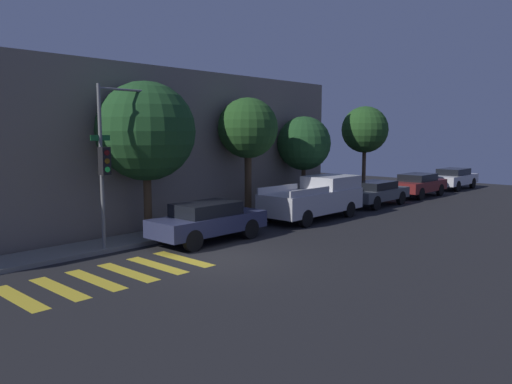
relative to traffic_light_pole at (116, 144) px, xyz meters
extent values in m
plane|color=black|center=(1.50, -3.37, -3.57)|extent=(60.00, 60.00, 0.00)
cube|color=slate|center=(1.50, 0.70, -3.50)|extent=(26.00, 1.75, 0.14)
cube|color=slate|center=(1.50, 4.97, -0.26)|extent=(26.00, 6.00, 6.61)
cube|color=gold|center=(-4.38, -2.57, -3.57)|extent=(0.45, 2.60, 0.00)
cube|color=gold|center=(-3.37, -2.57, -3.57)|extent=(0.45, 2.60, 0.00)
cube|color=gold|center=(-2.36, -2.57, -3.57)|extent=(0.45, 2.60, 0.00)
cube|color=gold|center=(-1.34, -2.57, -3.57)|extent=(0.45, 2.60, 0.00)
cube|color=gold|center=(-0.33, -2.57, -3.57)|extent=(0.45, 2.60, 0.00)
cube|color=gold|center=(0.68, -2.57, -3.57)|extent=(0.45, 2.60, 0.00)
cylinder|color=slate|center=(-0.50, 0.08, -0.81)|extent=(0.12, 0.12, 5.53)
cube|color=black|center=(-0.50, -0.13, -0.52)|extent=(0.30, 0.30, 0.90)
cylinder|color=#4C0C0C|center=(-0.50, -0.29, -0.25)|extent=(0.18, 0.02, 0.18)
cylinder|color=#593D0A|center=(-0.50, -0.29, -0.52)|extent=(0.18, 0.02, 0.18)
cylinder|color=#26E54C|center=(-0.50, -0.29, -0.79)|extent=(0.18, 0.02, 0.18)
cube|color=#19662D|center=(-0.50, 0.08, 0.22)|extent=(0.70, 0.02, 0.18)
cylinder|color=slate|center=(0.55, 0.08, 1.81)|extent=(2.11, 0.08, 0.08)
sphere|color=#F9E5B2|center=(1.60, 0.08, 1.71)|extent=(0.36, 0.36, 0.36)
cube|color=#2D3351|center=(2.95, -1.27, -2.89)|extent=(4.50, 1.71, 0.62)
cube|color=black|center=(2.83, -1.27, -2.35)|extent=(2.34, 1.50, 0.47)
cylinder|color=black|center=(4.34, -0.51, -3.20)|extent=(0.74, 0.22, 0.74)
cylinder|color=black|center=(4.34, -2.03, -3.20)|extent=(0.74, 0.22, 0.74)
cylinder|color=black|center=(1.55, -0.51, -3.20)|extent=(0.74, 0.22, 0.74)
cylinder|color=black|center=(1.55, -2.03, -3.20)|extent=(0.74, 0.22, 0.74)
cube|color=#BCBCC1|center=(9.27, -1.27, -2.72)|extent=(5.45, 2.03, 0.95)
cube|color=#BCBCC1|center=(10.77, -1.27, -1.95)|extent=(2.45, 1.87, 0.59)
cube|color=#BCBCC1|center=(7.91, -0.38, -2.11)|extent=(2.72, 0.08, 0.28)
cube|color=#BCBCC1|center=(7.91, -2.16, -2.11)|extent=(2.72, 0.08, 0.28)
cylinder|color=black|center=(10.96, -0.35, -3.20)|extent=(0.74, 0.22, 0.74)
cylinder|color=black|center=(10.96, -2.20, -3.20)|extent=(0.74, 0.22, 0.74)
cylinder|color=black|center=(7.58, -0.35, -3.20)|extent=(0.74, 0.22, 0.74)
cylinder|color=black|center=(7.58, -2.20, -3.20)|extent=(0.74, 0.22, 0.74)
cube|color=#4C5156|center=(15.08, -1.27, -2.92)|extent=(4.49, 1.75, 0.56)
cube|color=black|center=(14.96, -1.27, -2.44)|extent=(2.34, 1.54, 0.41)
cylinder|color=black|center=(16.47, -0.49, -3.20)|extent=(0.74, 0.22, 0.74)
cylinder|color=black|center=(16.47, -2.06, -3.20)|extent=(0.74, 0.22, 0.74)
cylinder|color=black|center=(13.68, -0.49, -3.20)|extent=(0.74, 0.22, 0.74)
cylinder|color=black|center=(13.68, -2.06, -3.20)|extent=(0.74, 0.22, 0.74)
cube|color=maroon|center=(20.32, -1.27, -2.89)|extent=(4.54, 1.78, 0.63)
cube|color=black|center=(20.21, -1.27, -2.36)|extent=(2.36, 1.57, 0.43)
cylinder|color=black|center=(21.73, -0.47, -3.20)|extent=(0.74, 0.22, 0.74)
cylinder|color=black|center=(21.73, -2.07, -3.20)|extent=(0.74, 0.22, 0.74)
cylinder|color=black|center=(18.91, -0.47, -3.20)|extent=(0.74, 0.22, 0.74)
cylinder|color=black|center=(18.91, -2.07, -3.20)|extent=(0.74, 0.22, 0.74)
cube|color=silver|center=(26.02, -1.27, -2.88)|extent=(4.64, 1.76, 0.64)
cube|color=black|center=(25.90, -1.27, -2.34)|extent=(2.41, 1.55, 0.44)
cylinder|color=black|center=(27.45, -0.48, -3.20)|extent=(0.74, 0.22, 0.74)
cylinder|color=black|center=(27.45, -2.06, -3.20)|extent=(0.74, 0.22, 0.74)
cylinder|color=black|center=(24.58, -0.48, -3.20)|extent=(0.74, 0.22, 0.74)
cylinder|color=black|center=(24.58, -2.06, -3.20)|extent=(0.74, 0.22, 0.74)
cylinder|color=#4C3823|center=(1.88, 0.96, -2.26)|extent=(0.30, 0.30, 2.63)
sphere|color=#1E4721|center=(1.88, 0.96, 0.44)|extent=(3.69, 3.69, 3.69)
cylinder|color=#4C3823|center=(7.37, 0.96, -2.00)|extent=(0.32, 0.32, 3.14)
sphere|color=#234C1E|center=(7.37, 0.96, 0.59)|extent=(2.73, 2.73, 2.73)
cylinder|color=#4C3823|center=(11.54, 0.96, -2.38)|extent=(0.21, 0.21, 2.37)
sphere|color=#1E4721|center=(11.54, 0.96, -0.16)|extent=(2.76, 2.76, 2.76)
cylinder|color=brown|center=(17.56, 0.96, -2.03)|extent=(0.23, 0.23, 3.09)
sphere|color=#234C1E|center=(17.56, 0.96, 0.56)|extent=(2.78, 2.78, 2.78)
camera|label=1|loc=(-9.03, -14.65, 0.40)|focal=35.00mm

